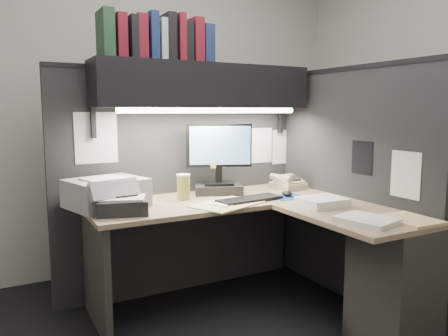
{
  "coord_description": "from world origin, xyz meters",
  "views": [
    {
      "loc": [
        -1.22,
        -2.05,
        1.33
      ],
      "look_at": [
        0.16,
        0.51,
        0.95
      ],
      "focal_mm": 35.0,
      "sensor_mm": 36.0,
      "label": 1
    }
  ],
  "objects": [
    {
      "name": "partition_right",
      "position": [
        0.98,
        0.18,
        0.8
      ],
      "size": [
        0.06,
        1.5,
        1.6
      ],
      "primitive_type": "cube",
      "color": "black",
      "rests_on": "floor"
    },
    {
      "name": "overhead_shelf",
      "position": [
        0.12,
        0.75,
        1.5
      ],
      "size": [
        1.55,
        0.34,
        0.3
      ],
      "primitive_type": "cube",
      "color": "black",
      "rests_on": "partition_back"
    },
    {
      "name": "mouse",
      "position": [
        0.59,
        0.38,
        0.75
      ],
      "size": [
        0.09,
        0.12,
        0.04
      ],
      "primitive_type": "ellipsoid",
      "rotation": [
        0.0,
        0.0,
        -0.27
      ],
      "color": "black",
      "rests_on": "mousepad"
    },
    {
      "name": "open_folder",
      "position": [
        0.09,
        0.35,
        0.73
      ],
      "size": [
        0.52,
        0.43,
        0.01
      ],
      "primitive_type": "cube",
      "rotation": [
        0.0,
        0.0,
        0.38
      ],
      "color": "#E0BD7E",
      "rests_on": "desk"
    },
    {
      "name": "telephone",
      "position": [
        0.77,
        0.62,
        0.77
      ],
      "size": [
        0.23,
        0.24,
        0.08
      ],
      "primitive_type": "cube",
      "rotation": [
        0.0,
        0.0,
        0.14
      ],
      "color": "#BBAC8F",
      "rests_on": "desk"
    },
    {
      "name": "notebook_stack",
      "position": [
        -0.56,
        0.43,
        0.77
      ],
      "size": [
        0.34,
        0.31,
        0.09
      ],
      "primitive_type": "cube",
      "rotation": [
        0.0,
        0.0,
        -0.29
      ],
      "color": "black",
      "rests_on": "desk"
    },
    {
      "name": "pinned_papers",
      "position": [
        0.42,
        0.56,
        1.05
      ],
      "size": [
        1.76,
        1.31,
        0.51
      ],
      "color": "white",
      "rests_on": "partition_back"
    },
    {
      "name": "printer",
      "position": [
        -0.6,
        0.66,
        0.82
      ],
      "size": [
        0.52,
        0.48,
        0.18
      ],
      "primitive_type": "cube",
      "rotation": [
        0.0,
        0.0,
        0.28
      ],
      "color": "#9B9EA1",
      "rests_on": "desk"
    },
    {
      "name": "paper_stack_a",
      "position": [
        0.61,
        0.04,
        0.76
      ],
      "size": [
        0.28,
        0.24,
        0.05
      ],
      "primitive_type": "cube",
      "rotation": [
        0.0,
        0.0,
        -0.02
      ],
      "color": "white",
      "rests_on": "desk"
    },
    {
      "name": "monitor",
      "position": [
        0.22,
        0.7,
        0.93
      ],
      "size": [
        0.45,
        0.32,
        0.51
      ],
      "rotation": [
        0.0,
        0.0,
        -0.4
      ],
      "color": "black",
      "rests_on": "desk"
    },
    {
      "name": "desk",
      "position": [
        0.43,
        -0.0,
        0.44
      ],
      "size": [
        1.7,
        1.53,
        0.73
      ],
      "color": "#998261",
      "rests_on": "floor"
    },
    {
      "name": "coffee_cup",
      "position": [
        -0.09,
        0.63,
        0.81
      ],
      "size": [
        0.11,
        0.11,
        0.16
      ],
      "primitive_type": "cylinder",
      "rotation": [
        0.0,
        0.0,
        0.29
      ],
      "color": "#B5AF48",
      "rests_on": "desk"
    },
    {
      "name": "manila_stack",
      "position": [
        0.77,
        -0.49,
        0.74
      ],
      "size": [
        0.25,
        0.31,
        0.02
      ],
      "primitive_type": "cube",
      "rotation": [
        0.0,
        0.0,
        -0.04
      ],
      "color": "#E0BD7E",
      "rests_on": "desk"
    },
    {
      "name": "keyboard",
      "position": [
        0.28,
        0.38,
        0.74
      ],
      "size": [
        0.47,
        0.21,
        0.02
      ],
      "primitive_type": "cube",
      "rotation": [
        0.0,
        0.0,
        0.12
      ],
      "color": "black",
      "rests_on": "desk"
    },
    {
      "name": "wall_back",
      "position": [
        0.0,
        1.5,
        1.35
      ],
      "size": [
        3.5,
        0.04,
        2.7
      ],
      "primitive_type": "cube",
      "color": "beige",
      "rests_on": "floor"
    },
    {
      "name": "paper_stack_b",
      "position": [
        0.54,
        -0.4,
        0.74
      ],
      "size": [
        0.29,
        0.34,
        0.03
      ],
      "primitive_type": "cube",
      "rotation": [
        0.0,
        0.0,
        0.24
      ],
      "color": "white",
      "rests_on": "desk"
    },
    {
      "name": "binder_row",
      "position": [
        -0.2,
        0.75,
        1.79
      ],
      "size": [
        0.76,
        0.25,
        0.31
      ],
      "color": "#22452C",
      "rests_on": "overhead_shelf"
    },
    {
      "name": "task_light_tube",
      "position": [
        0.12,
        0.61,
        1.33
      ],
      "size": [
        1.32,
        0.04,
        0.04
      ],
      "primitive_type": "cylinder",
      "rotation": [
        0.0,
        1.57,
        0.0
      ],
      "color": "white",
      "rests_on": "overhead_shelf"
    },
    {
      "name": "partition_back",
      "position": [
        0.03,
        0.93,
        0.8
      ],
      "size": [
        1.9,
        0.06,
        1.6
      ],
      "primitive_type": "cube",
      "color": "black",
      "rests_on": "floor"
    },
    {
      "name": "mousepad",
      "position": [
        0.59,
        0.37,
        0.73
      ],
      "size": [
        0.24,
        0.22,
        0.0
      ],
      "primitive_type": "cube",
      "rotation": [
        0.0,
        0.0,
        -0.1
      ],
      "color": "navy",
      "rests_on": "desk"
    }
  ]
}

